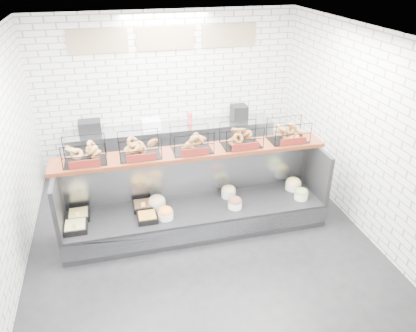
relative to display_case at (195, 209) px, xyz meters
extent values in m
plane|color=black|center=(0.00, -0.35, -0.32)|extent=(5.50, 5.50, 0.00)
cube|color=white|center=(0.00, 2.40, 1.18)|extent=(5.00, 0.02, 3.00)
cube|color=white|center=(-2.50, -0.35, 1.18)|extent=(0.02, 5.50, 3.00)
cube|color=white|center=(2.50, -0.35, 1.18)|extent=(0.02, 5.50, 3.00)
cube|color=white|center=(0.00, -0.35, 2.68)|extent=(5.00, 5.50, 0.02)
cube|color=tan|center=(-1.20, 2.37, 2.18)|extent=(1.05, 0.03, 0.42)
cube|color=tan|center=(0.00, 2.37, 2.18)|extent=(1.05, 0.03, 0.42)
cube|color=tan|center=(1.20, 2.37, 2.18)|extent=(1.05, 0.03, 0.42)
cube|color=black|center=(0.00, -0.05, -0.12)|extent=(4.00, 0.90, 0.40)
cube|color=#93969B|center=(0.00, -0.48, -0.10)|extent=(4.00, 0.03, 0.28)
cube|color=#93969B|center=(0.00, 0.36, 0.48)|extent=(4.00, 0.08, 0.80)
cube|color=black|center=(-1.97, -0.05, 0.48)|extent=(0.06, 0.90, 0.80)
cube|color=black|center=(1.97, -0.05, 0.48)|extent=(0.06, 0.90, 0.80)
cube|color=black|center=(-1.77, -0.20, 0.12)|extent=(0.32, 0.32, 0.08)
cube|color=tan|center=(-1.77, -0.20, 0.15)|extent=(0.27, 0.27, 0.04)
cube|color=#FFF158|center=(-1.77, -0.32, 0.21)|extent=(0.06, 0.01, 0.08)
cube|color=black|center=(-1.74, 0.10, 0.12)|extent=(0.31, 0.31, 0.08)
cube|color=tan|center=(-1.74, 0.10, 0.15)|extent=(0.26, 0.26, 0.04)
cube|color=#FFF158|center=(-1.74, -0.01, 0.21)|extent=(0.06, 0.01, 0.08)
cube|color=black|center=(-0.77, -0.21, 0.12)|extent=(0.29, 0.29, 0.08)
cube|color=#C7822A|center=(-0.77, -0.21, 0.15)|extent=(0.25, 0.25, 0.04)
cube|color=#FFF158|center=(-0.77, -0.31, 0.21)|extent=(0.06, 0.01, 0.08)
cube|color=black|center=(-0.80, 0.12, 0.12)|extent=(0.30, 0.30, 0.08)
cube|color=brown|center=(-0.80, 0.12, 0.15)|extent=(0.25, 0.25, 0.04)
cube|color=#FFF158|center=(-0.80, 0.01, 0.21)|extent=(0.06, 0.01, 0.08)
cylinder|color=white|center=(-0.50, -0.23, 0.13)|extent=(0.23, 0.23, 0.11)
ellipsoid|color=orange|center=(-0.50, -0.23, 0.19)|extent=(0.22, 0.22, 0.16)
cylinder|color=white|center=(-0.58, 0.09, 0.13)|extent=(0.26, 0.26, 0.11)
ellipsoid|color=#DDC388|center=(-0.58, 0.09, 0.19)|extent=(0.26, 0.26, 0.18)
cylinder|color=white|center=(0.58, -0.21, 0.13)|extent=(0.22, 0.22, 0.11)
ellipsoid|color=brown|center=(0.58, -0.21, 0.19)|extent=(0.21, 0.21, 0.15)
cylinder|color=white|center=(0.57, 0.13, 0.13)|extent=(0.23, 0.23, 0.11)
ellipsoid|color=#D2BF81|center=(0.57, 0.13, 0.19)|extent=(0.23, 0.23, 0.16)
cylinder|color=white|center=(1.68, -0.22, 0.13)|extent=(0.22, 0.22, 0.11)
ellipsoid|color=olive|center=(1.68, -0.22, 0.19)|extent=(0.22, 0.22, 0.15)
cylinder|color=white|center=(1.68, 0.10, 0.13)|extent=(0.26, 0.26, 0.11)
ellipsoid|color=#F9D87F|center=(1.68, 0.10, 0.19)|extent=(0.25, 0.25, 0.18)
cube|color=#481D0F|center=(0.00, 0.17, 0.91)|extent=(4.10, 0.50, 0.06)
cube|color=black|center=(-1.53, 0.17, 1.11)|extent=(0.60, 0.38, 0.34)
cube|color=#5D1611|center=(-1.53, -0.03, 1.01)|extent=(0.42, 0.02, 0.11)
cube|color=black|center=(-0.76, 0.17, 1.11)|extent=(0.60, 0.38, 0.34)
cube|color=#5D1611|center=(-0.76, -0.03, 1.01)|extent=(0.42, 0.02, 0.11)
cube|color=black|center=(0.00, 0.17, 1.11)|extent=(0.60, 0.38, 0.34)
cube|color=#5D1611|center=(0.00, -0.03, 1.01)|extent=(0.42, 0.02, 0.11)
cube|color=black|center=(0.77, 0.17, 1.11)|extent=(0.60, 0.38, 0.34)
cube|color=#5D1611|center=(0.77, -0.03, 1.01)|extent=(0.42, 0.02, 0.11)
cube|color=black|center=(1.54, 0.17, 1.11)|extent=(0.60, 0.38, 0.34)
cube|color=#5D1611|center=(1.54, -0.03, 1.01)|extent=(0.42, 0.02, 0.11)
cube|color=#93969B|center=(0.00, 2.08, 0.13)|extent=(4.00, 0.60, 0.90)
cube|color=black|center=(-1.52, 2.11, 0.70)|extent=(0.40, 0.30, 0.24)
cube|color=silver|center=(-0.40, 2.06, 0.67)|extent=(0.35, 0.28, 0.18)
cylinder|color=#DC3747|center=(0.37, 2.11, 0.69)|extent=(0.09, 0.09, 0.22)
cube|color=black|center=(1.37, 2.10, 0.73)|extent=(0.30, 0.30, 0.30)
camera|label=1|loc=(-1.09, -5.17, 3.54)|focal=35.00mm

